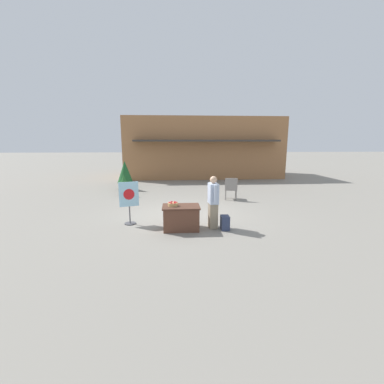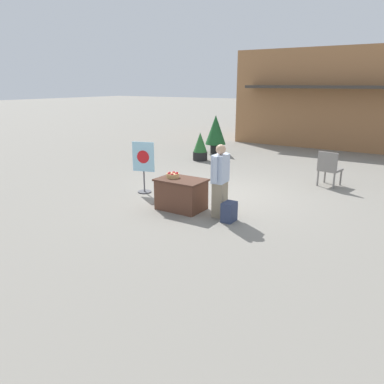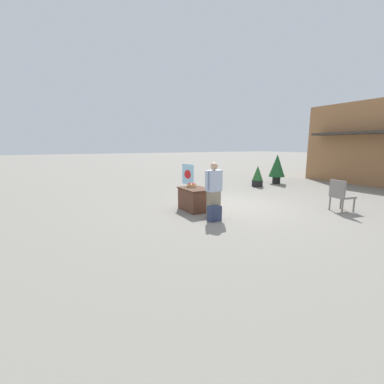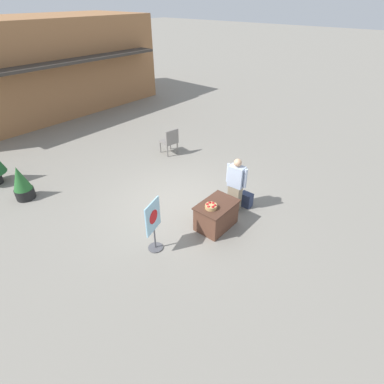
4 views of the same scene
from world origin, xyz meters
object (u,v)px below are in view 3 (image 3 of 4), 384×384
object	(u,v)px
potted_plant_far_right	(258,176)
apple_basket	(191,185)
person_visitor	(214,190)
backpack	(214,213)
poster_board	(188,180)
patio_chair	(340,194)
potted_plant_far_left	(277,167)
display_table	(195,199)

from	to	relation	value
potted_plant_far_right	apple_basket	bearing A→B (deg)	-64.98
person_visitor	backpack	bearing A→B (deg)	145.54
poster_board	potted_plant_far_right	xyz separation A→B (m)	(-1.03, 4.55, -0.23)
patio_chair	potted_plant_far_left	size ratio (longest dim) A/B	0.63
display_table	apple_basket	bearing A→B (deg)	178.03
display_table	backpack	xyz separation A→B (m)	(1.30, -0.12, -0.15)
apple_basket	potted_plant_far_right	xyz separation A→B (m)	(-2.41, 5.16, -0.26)
patio_chair	potted_plant_far_left	xyz separation A→B (m)	(-5.24, 2.85, 0.37)
display_table	person_visitor	size ratio (longest dim) A/B	0.69
display_table	backpack	world-z (taller)	display_table
poster_board	potted_plant_far_right	size ratio (longest dim) A/B	1.28
apple_basket	person_visitor	distance (m)	1.21
backpack	poster_board	world-z (taller)	poster_board
display_table	poster_board	distance (m)	1.77
display_table	poster_board	world-z (taller)	poster_board
display_table	apple_basket	distance (m)	0.48
person_visitor	patio_chair	distance (m)	4.09
display_table	patio_chair	xyz separation A→B (m)	(2.36, 3.91, 0.20)
person_visitor	potted_plant_far_right	xyz separation A→B (m)	(-3.61, 5.09, -0.29)
apple_basket	patio_chair	distance (m)	4.70
display_table	backpack	distance (m)	1.32
apple_basket	poster_board	xyz separation A→B (m)	(-1.38, 0.61, -0.03)
poster_board	patio_chair	distance (m)	5.17
person_visitor	potted_plant_far_left	distance (m)	7.71
poster_board	potted_plant_far_right	distance (m)	4.67
backpack	patio_chair	size ratio (longest dim) A/B	0.42
person_visitor	potted_plant_far_left	world-z (taller)	person_visitor
patio_chair	potted_plant_far_right	xyz separation A→B (m)	(-5.01, 1.25, -0.04)
potted_plant_far_left	apple_basket	bearing A→B (deg)	-68.66
patio_chair	potted_plant_far_right	bearing A→B (deg)	86.24
backpack	patio_chair	world-z (taller)	patio_chair
potted_plant_far_right	poster_board	bearing A→B (deg)	-77.26
apple_basket	potted_plant_far_left	world-z (taller)	potted_plant_far_left
display_table	person_visitor	bearing A→B (deg)	4.41
patio_chair	potted_plant_far_right	distance (m)	5.16
potted_plant_far_right	person_visitor	bearing A→B (deg)	-54.64
backpack	potted_plant_far_right	world-z (taller)	potted_plant_far_right
apple_basket	poster_board	world-z (taller)	poster_board
display_table	apple_basket	world-z (taller)	apple_basket
display_table	potted_plant_far_left	distance (m)	7.37
potted_plant_far_right	backpack	bearing A→B (deg)	-53.24
backpack	person_visitor	bearing A→B (deg)	149.95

